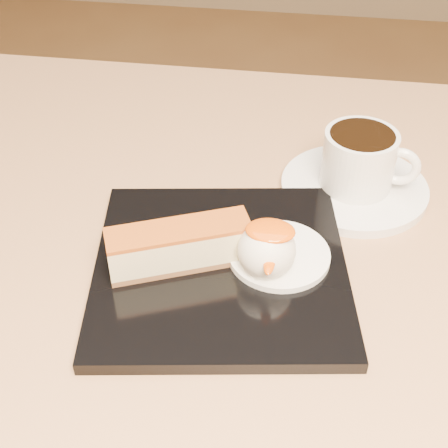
% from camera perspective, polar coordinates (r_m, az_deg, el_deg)
% --- Properties ---
extents(table, '(0.80, 0.80, 0.72)m').
position_cam_1_polar(table, '(0.67, -0.71, -13.99)').
color(table, black).
rests_on(table, ground).
extents(dessert_plate, '(0.25, 0.25, 0.01)m').
position_cam_1_polar(dessert_plate, '(0.55, -0.31, -4.03)').
color(dessert_plate, black).
rests_on(dessert_plate, table).
extents(cheesecake, '(0.13, 0.08, 0.04)m').
position_cam_1_polar(cheesecake, '(0.54, -4.11, -2.00)').
color(cheesecake, brown).
rests_on(cheesecake, dessert_plate).
extents(cream_smear, '(0.09, 0.09, 0.01)m').
position_cam_1_polar(cream_smear, '(0.55, 5.06, -2.82)').
color(cream_smear, white).
rests_on(cream_smear, dessert_plate).
extents(ice_cream_scoop, '(0.05, 0.05, 0.05)m').
position_cam_1_polar(ice_cream_scoop, '(0.52, 3.92, -2.43)').
color(ice_cream_scoop, white).
rests_on(ice_cream_scoop, cream_smear).
extents(mango_sauce, '(0.04, 0.03, 0.01)m').
position_cam_1_polar(mango_sauce, '(0.51, 4.27, -0.62)').
color(mango_sauce, '#DF5107').
rests_on(mango_sauce, ice_cream_scoop).
extents(mint_sprig, '(0.04, 0.03, 0.00)m').
position_cam_1_polar(mint_sprig, '(0.57, 2.36, -0.54)').
color(mint_sprig, '#2C822A').
rests_on(mint_sprig, cream_smear).
extents(saucer, '(0.15, 0.15, 0.01)m').
position_cam_1_polar(saucer, '(0.66, 11.79, 3.26)').
color(saucer, white).
rests_on(saucer, table).
extents(coffee_cup, '(0.10, 0.07, 0.06)m').
position_cam_1_polar(coffee_cup, '(0.64, 12.38, 5.81)').
color(coffee_cup, white).
rests_on(coffee_cup, saucer).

